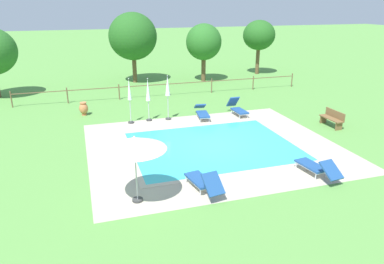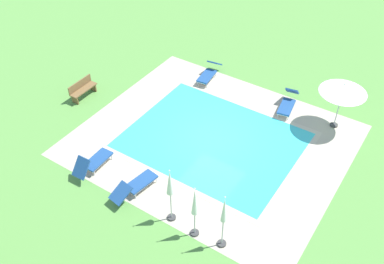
{
  "view_description": "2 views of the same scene",
  "coord_description": "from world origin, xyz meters",
  "px_view_note": "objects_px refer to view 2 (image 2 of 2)",
  "views": [
    {
      "loc": [
        -5.59,
        -14.65,
        6.28
      ],
      "look_at": [
        -0.85,
        0.5,
        0.6
      ],
      "focal_mm": 34.05,
      "sensor_mm": 36.0,
      "label": 1
    },
    {
      "loc": [
        -7.27,
        12.69,
        13.0
      ],
      "look_at": [
        0.5,
        0.89,
        0.87
      ],
      "focal_mm": 41.35,
      "sensor_mm": 36.0,
      "label": 2
    }
  ],
  "objects_px": {
    "wooden_bench_lawn_side": "(82,89)",
    "sun_lounger_north_end": "(288,102)",
    "sun_lounger_north_mid": "(93,162)",
    "patio_umbrella_open_foreground": "(344,89)",
    "patio_umbrella_closed_row_centre": "(170,186)",
    "patio_umbrella_closed_row_west": "(195,205)",
    "sun_lounger_north_far": "(209,72)",
    "sun_lounger_north_near_steps": "(135,185)",
    "patio_umbrella_closed_row_mid_west": "(224,215)"
  },
  "relations": [
    {
      "from": "sun_lounger_north_near_steps",
      "to": "patio_umbrella_closed_row_centre",
      "type": "distance_m",
      "value": 2.38
    },
    {
      "from": "sun_lounger_north_mid",
      "to": "patio_umbrella_closed_row_west",
      "type": "xyz_separation_m",
      "value": [
        -5.21,
        0.43,
        1.16
      ]
    },
    {
      "from": "sun_lounger_north_end",
      "to": "sun_lounger_north_mid",
      "type": "bearing_deg",
      "value": 58.65
    },
    {
      "from": "sun_lounger_north_mid",
      "to": "patio_umbrella_closed_row_centre",
      "type": "bearing_deg",
      "value": 175.62
    },
    {
      "from": "sun_lounger_north_end",
      "to": "wooden_bench_lawn_side",
      "type": "bearing_deg",
      "value": 27.56
    },
    {
      "from": "wooden_bench_lawn_side",
      "to": "sun_lounger_north_far",
      "type": "bearing_deg",
      "value": -132.29
    },
    {
      "from": "sun_lounger_north_mid",
      "to": "patio_umbrella_closed_row_centre",
      "type": "xyz_separation_m",
      "value": [
        -4.12,
        0.32,
        1.33
      ]
    },
    {
      "from": "sun_lounger_north_end",
      "to": "patio_umbrella_closed_row_west",
      "type": "relative_size",
      "value": 0.84
    },
    {
      "from": "sun_lounger_north_far",
      "to": "patio_umbrella_closed_row_mid_west",
      "type": "bearing_deg",
      "value": 124.18
    },
    {
      "from": "sun_lounger_north_far",
      "to": "patio_umbrella_closed_row_west",
      "type": "relative_size",
      "value": 0.87
    },
    {
      "from": "sun_lounger_north_mid",
      "to": "sun_lounger_north_end",
      "type": "xyz_separation_m",
      "value": [
        -4.94,
        -8.11,
        -0.01
      ]
    },
    {
      "from": "sun_lounger_north_far",
      "to": "sun_lounger_north_end",
      "type": "bearing_deg",
      "value": 177.94
    },
    {
      "from": "sun_lounger_north_far",
      "to": "sun_lounger_north_end",
      "type": "distance_m",
      "value": 4.52
    },
    {
      "from": "patio_umbrella_closed_row_mid_west",
      "to": "patio_umbrella_closed_row_west",
      "type": "bearing_deg",
      "value": 7.75
    },
    {
      "from": "sun_lounger_north_near_steps",
      "to": "wooden_bench_lawn_side",
      "type": "relative_size",
      "value": 1.42
    },
    {
      "from": "sun_lounger_north_end",
      "to": "sun_lounger_north_near_steps",
      "type": "bearing_deg",
      "value": 71.38
    },
    {
      "from": "sun_lounger_north_near_steps",
      "to": "sun_lounger_north_end",
      "type": "xyz_separation_m",
      "value": [
        -2.74,
        -8.13,
        0.03
      ]
    },
    {
      "from": "patio_umbrella_closed_row_mid_west",
      "to": "patio_umbrella_closed_row_centre",
      "type": "height_order",
      "value": "patio_umbrella_closed_row_centre"
    },
    {
      "from": "sun_lounger_north_mid",
      "to": "patio_umbrella_closed_row_west",
      "type": "relative_size",
      "value": 0.79
    },
    {
      "from": "sun_lounger_north_far",
      "to": "patio_umbrella_closed_row_mid_west",
      "type": "height_order",
      "value": "patio_umbrella_closed_row_mid_west"
    },
    {
      "from": "sun_lounger_north_near_steps",
      "to": "patio_umbrella_closed_row_mid_west",
      "type": "height_order",
      "value": "patio_umbrella_closed_row_mid_west"
    },
    {
      "from": "sun_lounger_north_near_steps",
      "to": "sun_lounger_north_end",
      "type": "distance_m",
      "value": 8.58
    },
    {
      "from": "sun_lounger_north_far",
      "to": "patio_umbrella_open_foreground",
      "type": "bearing_deg",
      "value": 178.66
    },
    {
      "from": "patio_umbrella_closed_row_mid_west",
      "to": "patio_umbrella_closed_row_centre",
      "type": "distance_m",
      "value": 2.12
    },
    {
      "from": "sun_lounger_north_end",
      "to": "patio_umbrella_open_foreground",
      "type": "relative_size",
      "value": 0.87
    },
    {
      "from": "sun_lounger_north_end",
      "to": "wooden_bench_lawn_side",
      "type": "distance_m",
      "value": 10.02
    },
    {
      "from": "patio_umbrella_closed_row_mid_west",
      "to": "wooden_bench_lawn_side",
      "type": "height_order",
      "value": "patio_umbrella_closed_row_mid_west"
    },
    {
      "from": "sun_lounger_north_far",
      "to": "wooden_bench_lawn_side",
      "type": "xyz_separation_m",
      "value": [
        4.37,
        4.8,
        0.1
      ]
    },
    {
      "from": "sun_lounger_north_end",
      "to": "wooden_bench_lawn_side",
      "type": "xyz_separation_m",
      "value": [
        8.89,
        4.64,
        0.08
      ]
    },
    {
      "from": "patio_umbrella_open_foreground",
      "to": "patio_umbrella_closed_row_centre",
      "type": "xyz_separation_m",
      "value": [
        3.14,
        8.43,
        -0.34
      ]
    },
    {
      "from": "wooden_bench_lawn_side",
      "to": "sun_lounger_north_end",
      "type": "bearing_deg",
      "value": -152.44
    },
    {
      "from": "sun_lounger_north_mid",
      "to": "patio_umbrella_open_foreground",
      "type": "relative_size",
      "value": 0.81
    },
    {
      "from": "sun_lounger_north_mid",
      "to": "wooden_bench_lawn_side",
      "type": "bearing_deg",
      "value": -41.43
    },
    {
      "from": "sun_lounger_north_near_steps",
      "to": "patio_umbrella_open_foreground",
      "type": "bearing_deg",
      "value": -121.88
    },
    {
      "from": "patio_umbrella_open_foreground",
      "to": "patio_umbrella_closed_row_mid_west",
      "type": "xyz_separation_m",
      "value": [
        1.02,
        8.4,
        -0.49
      ]
    },
    {
      "from": "sun_lounger_north_near_steps",
      "to": "patio_umbrella_closed_row_mid_west",
      "type": "xyz_separation_m",
      "value": [
        -4.03,
        0.27,
        1.22
      ]
    },
    {
      "from": "patio_umbrella_open_foreground",
      "to": "sun_lounger_north_far",
      "type": "bearing_deg",
      "value": -1.34
    },
    {
      "from": "sun_lounger_north_near_steps",
      "to": "patio_umbrella_open_foreground",
      "type": "height_order",
      "value": "patio_umbrella_open_foreground"
    },
    {
      "from": "sun_lounger_north_mid",
      "to": "wooden_bench_lawn_side",
      "type": "distance_m",
      "value": 5.26
    },
    {
      "from": "sun_lounger_north_far",
      "to": "patio_umbrella_closed_row_west",
      "type": "bearing_deg",
      "value": 118.78
    },
    {
      "from": "patio_umbrella_closed_row_mid_west",
      "to": "wooden_bench_lawn_side",
      "type": "xyz_separation_m",
      "value": [
        10.18,
        -3.77,
        -1.11
      ]
    },
    {
      "from": "sun_lounger_north_end",
      "to": "patio_umbrella_closed_row_mid_west",
      "type": "distance_m",
      "value": 8.58
    },
    {
      "from": "sun_lounger_north_near_steps",
      "to": "patio_umbrella_closed_row_mid_west",
      "type": "bearing_deg",
      "value": 176.11
    },
    {
      "from": "sun_lounger_north_end",
      "to": "patio_umbrella_closed_row_centre",
      "type": "bearing_deg",
      "value": 84.44
    },
    {
      "from": "patio_umbrella_closed_row_west",
      "to": "wooden_bench_lawn_side",
      "type": "xyz_separation_m",
      "value": [
        9.15,
        -3.91,
        -1.08
      ]
    },
    {
      "from": "patio_umbrella_closed_row_centre",
      "to": "patio_umbrella_closed_row_mid_west",
      "type": "bearing_deg",
      "value": -179.21
    },
    {
      "from": "sun_lounger_north_end",
      "to": "patio_umbrella_closed_row_mid_west",
      "type": "bearing_deg",
      "value": 98.76
    },
    {
      "from": "sun_lounger_north_mid",
      "to": "patio_umbrella_open_foreground",
      "type": "xyz_separation_m",
      "value": [
        -7.26,
        -8.12,
        1.67
      ]
    },
    {
      "from": "sun_lounger_north_far",
      "to": "patio_umbrella_open_foreground",
      "type": "distance_m",
      "value": 7.05
    },
    {
      "from": "wooden_bench_lawn_side",
      "to": "patio_umbrella_closed_row_mid_west",
      "type": "bearing_deg",
      "value": 159.7
    }
  ]
}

